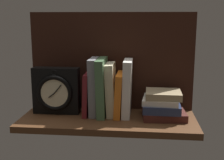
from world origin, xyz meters
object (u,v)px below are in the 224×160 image
(book_gray_chess, at_px, (94,87))
(book_green_romantic, at_px, (102,87))
(framed_clock, at_px, (56,91))
(book_orange_pandolfini, at_px, (119,94))
(book_maroon_dawkins, at_px, (88,93))
(book_white_catcher, at_px, (127,88))
(book_stack_side, at_px, (162,105))
(book_cream_twain, at_px, (111,89))

(book_gray_chess, relative_size, book_green_romantic, 1.00)
(book_gray_chess, height_order, framed_clock, book_gray_chess)
(book_orange_pandolfini, bearing_deg, book_maroon_dawkins, 180.00)
(book_white_catcher, bearing_deg, book_maroon_dawkins, 180.00)
(book_orange_pandolfini, relative_size, framed_clock, 0.90)
(book_maroon_dawkins, relative_size, book_white_catcher, 0.76)
(book_white_catcher, bearing_deg, book_gray_chess, 180.00)
(book_green_romantic, bearing_deg, book_stack_side, -5.88)
(book_green_romantic, height_order, book_stack_side, book_green_romantic)
(book_white_catcher, distance_m, framed_clock, 0.29)
(framed_clock, bearing_deg, book_stack_side, -2.21)
(book_green_romantic, relative_size, book_stack_side, 1.31)
(book_stack_side, bearing_deg, book_orange_pandolfini, 171.82)
(book_maroon_dawkins, bearing_deg, book_cream_twain, 0.00)
(book_cream_twain, relative_size, framed_clock, 1.10)
(book_cream_twain, bearing_deg, book_maroon_dawkins, 180.00)
(book_gray_chess, distance_m, book_white_catcher, 0.13)
(book_gray_chess, xyz_separation_m, book_green_romantic, (0.03, 0.00, -0.00))
(framed_clock, height_order, book_stack_side, framed_clock)
(book_gray_chess, relative_size, book_cream_twain, 1.09)
(book_gray_chess, bearing_deg, book_cream_twain, 0.00)
(book_cream_twain, bearing_deg, book_white_catcher, 0.00)
(book_cream_twain, bearing_deg, book_green_romantic, 180.00)
(book_green_romantic, distance_m, book_white_catcher, 0.10)
(book_green_romantic, relative_size, framed_clock, 1.20)
(book_gray_chess, distance_m, book_stack_side, 0.28)
(book_orange_pandolfini, bearing_deg, book_gray_chess, 180.00)
(book_green_romantic, distance_m, book_stack_side, 0.25)
(book_stack_side, bearing_deg, book_white_catcher, 169.96)
(book_green_romantic, xyz_separation_m, book_white_catcher, (0.10, 0.00, -0.00))
(book_maroon_dawkins, distance_m, book_cream_twain, 0.10)
(book_green_romantic, xyz_separation_m, book_orange_pandolfini, (0.07, 0.00, -0.03))
(book_orange_pandolfini, height_order, book_stack_side, book_orange_pandolfini)
(book_gray_chess, bearing_deg, book_orange_pandolfini, 0.00)
(book_maroon_dawkins, height_order, book_gray_chess, book_gray_chess)
(book_cream_twain, relative_size, book_orange_pandolfini, 1.23)
(book_stack_side, bearing_deg, book_cream_twain, 173.11)
(book_maroon_dawkins, xyz_separation_m, book_orange_pandolfini, (0.13, 0.00, -0.00))
(book_maroon_dawkins, height_order, book_stack_side, book_maroon_dawkins)
(book_green_romantic, height_order, book_cream_twain, book_green_romantic)
(book_orange_pandolfini, bearing_deg, book_white_catcher, 0.00)
(book_cream_twain, xyz_separation_m, book_stack_side, (0.21, -0.02, -0.05))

